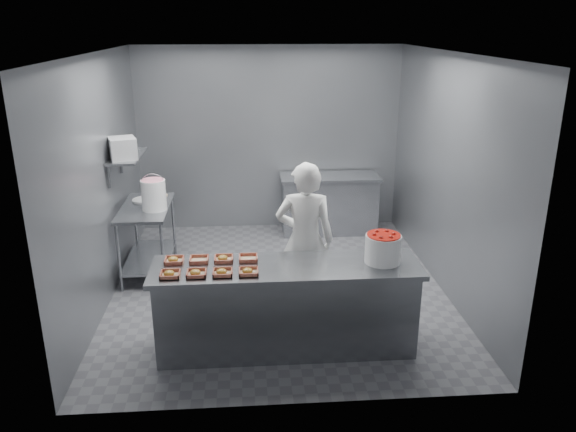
% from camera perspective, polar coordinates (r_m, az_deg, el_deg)
% --- Properties ---
extents(floor, '(4.50, 4.50, 0.00)m').
position_cam_1_polar(floor, '(7.01, -0.98, -7.23)').
color(floor, '#4C4C51').
rests_on(floor, ground).
extents(ceiling, '(4.50, 4.50, 0.00)m').
position_cam_1_polar(ceiling, '(6.29, -1.13, 16.28)').
color(ceiling, white).
rests_on(ceiling, wall_back).
extents(wall_back, '(4.00, 0.04, 2.80)m').
position_cam_1_polar(wall_back, '(8.70, -1.92, 7.79)').
color(wall_back, slate).
rests_on(wall_back, ground).
extents(wall_left, '(0.04, 4.50, 2.80)m').
position_cam_1_polar(wall_left, '(6.70, -18.41, 3.34)').
color(wall_left, slate).
rests_on(wall_left, ground).
extents(wall_right, '(0.04, 4.50, 2.80)m').
position_cam_1_polar(wall_right, '(6.91, 15.78, 4.06)').
color(wall_right, slate).
rests_on(wall_right, ground).
extents(service_counter, '(2.60, 0.70, 0.90)m').
position_cam_1_polar(service_counter, '(5.61, -0.18, -9.21)').
color(service_counter, slate).
rests_on(service_counter, ground).
extents(prep_table, '(0.60, 1.20, 0.90)m').
position_cam_1_polar(prep_table, '(7.43, -14.10, -1.28)').
color(prep_table, slate).
rests_on(prep_table, ground).
extents(back_counter, '(1.50, 0.60, 0.90)m').
position_cam_1_polar(back_counter, '(8.68, 4.19, 1.26)').
color(back_counter, slate).
rests_on(back_counter, ground).
extents(wall_shelf, '(0.35, 0.90, 0.03)m').
position_cam_1_polar(wall_shelf, '(7.20, -16.05, 5.85)').
color(wall_shelf, slate).
rests_on(wall_shelf, wall_left).
extents(tray_0, '(0.19, 0.18, 0.06)m').
position_cam_1_polar(tray_0, '(5.29, -11.92, -5.78)').
color(tray_0, tan).
rests_on(tray_0, service_counter).
extents(tray_1, '(0.19, 0.18, 0.06)m').
position_cam_1_polar(tray_1, '(5.26, -9.31, -5.75)').
color(tray_1, tan).
rests_on(tray_1, service_counter).
extents(tray_2, '(0.19, 0.18, 0.06)m').
position_cam_1_polar(tray_2, '(5.25, -6.69, -5.70)').
color(tray_2, tan).
rests_on(tray_2, service_counter).
extents(tray_3, '(0.19, 0.18, 0.06)m').
position_cam_1_polar(tray_3, '(5.24, -4.06, -5.64)').
color(tray_3, tan).
rests_on(tray_3, service_counter).
extents(tray_4, '(0.19, 0.18, 0.06)m').
position_cam_1_polar(tray_4, '(5.58, -11.52, -4.40)').
color(tray_4, tan).
rests_on(tray_4, service_counter).
extents(tray_5, '(0.19, 0.18, 0.04)m').
position_cam_1_polar(tray_5, '(5.56, -9.02, -4.39)').
color(tray_5, tan).
rests_on(tray_5, service_counter).
extents(tray_6, '(0.19, 0.18, 0.06)m').
position_cam_1_polar(tray_6, '(5.54, -6.58, -4.31)').
color(tray_6, tan).
rests_on(tray_6, service_counter).
extents(tray_7, '(0.19, 0.18, 0.04)m').
position_cam_1_polar(tray_7, '(5.53, -4.05, -4.28)').
color(tray_7, tan).
rests_on(tray_7, service_counter).
extents(worker, '(0.68, 0.49, 1.74)m').
position_cam_1_polar(worker, '(6.10, 1.72, -2.44)').
color(worker, white).
rests_on(worker, ground).
extents(strawberry_tub, '(0.35, 0.35, 0.29)m').
position_cam_1_polar(strawberry_tub, '(5.50, 9.63, -3.17)').
color(strawberry_tub, white).
rests_on(strawberry_tub, service_counter).
extents(glaze_bucket, '(0.32, 0.30, 0.46)m').
position_cam_1_polar(glaze_bucket, '(7.12, -13.49, 2.18)').
color(glaze_bucket, white).
rests_on(glaze_bucket, prep_table).
extents(bucket_lid, '(0.33, 0.33, 0.02)m').
position_cam_1_polar(bucket_lid, '(7.55, -14.39, 1.59)').
color(bucket_lid, white).
rests_on(bucket_lid, prep_table).
extents(rag, '(0.16, 0.15, 0.02)m').
position_cam_1_polar(rag, '(7.72, -12.75, 2.08)').
color(rag, '#CCB28C').
rests_on(rag, prep_table).
extents(appliance, '(0.39, 0.42, 0.25)m').
position_cam_1_polar(appliance, '(6.99, -16.45, 6.62)').
color(appliance, gray).
rests_on(appliance, wall_shelf).
extents(paper_stack, '(0.32, 0.25, 0.04)m').
position_cam_1_polar(paper_stack, '(8.51, 2.29, 4.20)').
color(paper_stack, silver).
rests_on(paper_stack, back_counter).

